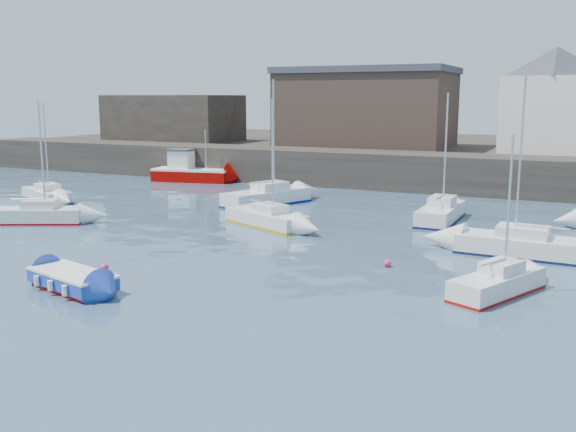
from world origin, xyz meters
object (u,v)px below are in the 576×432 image
at_px(sailboat_b, 267,218).
at_px(sailboat_d, 528,246).
at_px(sailboat_c, 498,283).
at_px(sailboat_h, 267,196).
at_px(buoy_far, 309,226).
at_px(sailboat_a, 37,215).
at_px(buoy_near, 105,271).
at_px(fishing_boat, 190,171).
at_px(sailboat_f, 441,212).
at_px(sailboat_e, 47,194).
at_px(blue_dinghy, 72,280).
at_px(buoy_mid, 387,267).

height_order(sailboat_b, sailboat_d, sailboat_d).
relative_size(sailboat_c, sailboat_h, 0.71).
xyz_separation_m(sailboat_c, buoy_far, (-11.92, 9.23, -0.48)).
xyz_separation_m(sailboat_a, sailboat_d, (28.00, 3.81, 0.01)).
relative_size(sailboat_h, buoy_near, 25.20).
distance_m(fishing_boat, sailboat_f, 26.76).
bearing_deg(sailboat_h, buoy_far, -45.97).
xyz_separation_m(sailboat_e, buoy_near, (17.27, -13.70, -0.47)).
relative_size(blue_dinghy, sailboat_e, 0.61).
bearing_deg(sailboat_b, fishing_boat, 135.33).
relative_size(sailboat_c, sailboat_f, 0.79).
xyz_separation_m(fishing_boat, sailboat_d, (30.63, -16.93, -0.39)).
relative_size(sailboat_c, buoy_near, 17.81).
bearing_deg(sailboat_c, buoy_far, 142.26).
distance_m(buoy_near, buoy_far, 13.69).
distance_m(sailboat_f, sailboat_h, 12.73).
distance_m(buoy_near, buoy_mid, 12.68).
relative_size(blue_dinghy, buoy_mid, 12.56).
bearing_deg(sailboat_e, buoy_mid, -15.19).
bearing_deg(fishing_boat, buoy_mid, -40.95).
height_order(sailboat_b, sailboat_f, sailboat_f).
bearing_deg(buoy_mid, blue_dinghy, -139.89).
xyz_separation_m(sailboat_e, sailboat_h, (15.69, 5.41, 0.11)).
relative_size(sailboat_a, buoy_near, 21.08).
relative_size(sailboat_a, sailboat_c, 1.18).
distance_m(sailboat_b, buoy_near, 12.25).
xyz_separation_m(blue_dinghy, sailboat_a, (-11.97, 9.73, 0.09)).
height_order(sailboat_e, sailboat_f, sailboat_f).
relative_size(sailboat_e, sailboat_h, 0.81).
height_order(sailboat_a, buoy_mid, sailboat_a).
height_order(blue_dinghy, buoy_mid, blue_dinghy).
bearing_deg(buoy_near, buoy_mid, 28.12).
relative_size(sailboat_a, sailboat_b, 0.98).
xyz_separation_m(sailboat_d, sailboat_f, (-5.71, 7.19, 0.02)).
bearing_deg(blue_dinghy, fishing_boat, 115.60).
bearing_deg(sailboat_c, sailboat_h, 139.29).
bearing_deg(sailboat_d, fishing_boat, 151.06).
xyz_separation_m(sailboat_b, buoy_mid, (9.22, -6.10, -0.49)).
bearing_deg(blue_dinghy, sailboat_a, 140.89).
bearing_deg(sailboat_h, blue_dinghy, -83.87).
relative_size(sailboat_b, buoy_mid, 21.64).
height_order(sailboat_c, sailboat_h, sailboat_h).
distance_m(blue_dinghy, sailboat_d, 20.98).
bearing_deg(blue_dinghy, buoy_far, 77.25).
bearing_deg(sailboat_h, buoy_near, -85.28).
bearing_deg(sailboat_a, sailboat_e, 131.92).
bearing_deg(sailboat_h, fishing_boat, 145.02).
xyz_separation_m(fishing_boat, buoy_near, (13.82, -27.68, -0.91)).
height_order(sailboat_c, sailboat_d, sailboat_d).
bearing_deg(sailboat_c, buoy_mid, 156.39).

